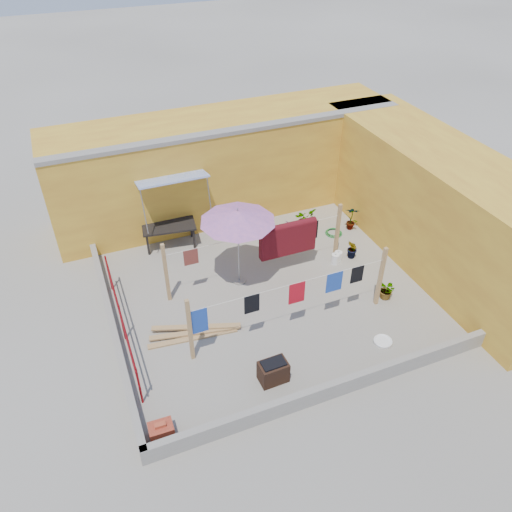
# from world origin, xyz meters

# --- Properties ---
(ground) EXTENTS (80.00, 80.00, 0.00)m
(ground) POSITION_xyz_m (0.00, 0.00, 0.00)
(ground) COLOR #9E998E
(ground) RESTS_ON ground
(wall_back) EXTENTS (11.00, 3.27, 3.21)m
(wall_back) POSITION_xyz_m (0.50, 4.69, 1.61)
(wall_back) COLOR gold
(wall_back) RESTS_ON ground
(wall_right) EXTENTS (2.40, 9.00, 3.20)m
(wall_right) POSITION_xyz_m (5.20, 0.00, 1.60)
(wall_right) COLOR gold
(wall_right) RESTS_ON ground
(parapet_front) EXTENTS (8.30, 0.16, 0.44)m
(parapet_front) POSITION_xyz_m (0.00, -3.58, 0.22)
(parapet_front) COLOR gray
(parapet_front) RESTS_ON ground
(parapet_left) EXTENTS (0.16, 7.30, 0.44)m
(parapet_left) POSITION_xyz_m (-4.08, 0.00, 0.22)
(parapet_left) COLOR gray
(parapet_left) RESTS_ON ground
(red_railing) EXTENTS (0.05, 4.20, 1.10)m
(red_railing) POSITION_xyz_m (-3.85, -0.20, 0.72)
(red_railing) COLOR maroon
(red_railing) RESTS_ON ground
(clothesline_rig) EXTENTS (5.09, 2.35, 1.80)m
(clothesline_rig) POSITION_xyz_m (0.72, 0.52, 1.03)
(clothesline_rig) COLOR tan
(clothesline_rig) RESTS_ON ground
(patio_umbrella) EXTENTS (2.44, 2.44, 2.37)m
(patio_umbrella) POSITION_xyz_m (-0.52, 0.80, 2.13)
(patio_umbrella) COLOR gray
(patio_umbrella) RESTS_ON ground
(outdoor_table) EXTENTS (1.66, 1.00, 0.73)m
(outdoor_table) POSITION_xyz_m (-1.85, 3.20, 0.66)
(outdoor_table) COLOR black
(outdoor_table) RESTS_ON ground
(brick_stack) EXTENTS (0.50, 0.37, 0.42)m
(brick_stack) POSITION_xyz_m (-3.66, -3.17, 0.18)
(brick_stack) COLOR #993623
(brick_stack) RESTS_ON ground
(lumber_pile) EXTENTS (2.32, 0.87, 0.14)m
(lumber_pile) POSITION_xyz_m (-2.25, -0.70, 0.07)
(lumber_pile) COLOR tan
(lumber_pile) RESTS_ON ground
(brazier) EXTENTS (0.64, 0.44, 0.57)m
(brazier) POSITION_xyz_m (-1.02, -2.69, 0.28)
(brazier) COLOR #321B13
(brazier) RESTS_ON ground
(white_basin) EXTENTS (0.46, 0.46, 0.08)m
(white_basin) POSITION_xyz_m (1.88, -2.67, 0.04)
(white_basin) COLOR white
(white_basin) RESTS_ON ground
(water_jug_a) EXTENTS (0.23, 0.23, 0.36)m
(water_jug_a) POSITION_xyz_m (2.35, 0.52, 0.16)
(water_jug_a) COLOR white
(water_jug_a) RESTS_ON ground
(water_jug_b) EXTENTS (0.22, 0.22, 0.35)m
(water_jug_b) POSITION_xyz_m (2.50, 0.61, 0.15)
(water_jug_b) COLOR white
(water_jug_b) RESTS_ON ground
(green_hose) EXTENTS (0.53, 0.53, 0.08)m
(green_hose) POSITION_xyz_m (3.07, 1.88, 0.04)
(green_hose) COLOR #186C26
(green_hose) RESTS_ON ground
(plant_back_a) EXTENTS (0.82, 0.79, 0.70)m
(plant_back_a) POSITION_xyz_m (2.33, 2.49, 0.35)
(plant_back_a) COLOR #235719
(plant_back_a) RESTS_ON ground
(plant_back_b) EXTENTS (0.41, 0.41, 0.71)m
(plant_back_b) POSITION_xyz_m (1.61, 2.03, 0.35)
(plant_back_b) COLOR #235719
(plant_back_b) RESTS_ON ground
(plant_right_a) EXTENTS (0.53, 0.50, 0.84)m
(plant_right_a) POSITION_xyz_m (3.70, 1.92, 0.42)
(plant_right_a) COLOR #235719
(plant_right_a) RESTS_ON ground
(plant_right_b) EXTENTS (0.34, 0.40, 0.64)m
(plant_right_b) POSITION_xyz_m (2.93, 0.56, 0.32)
(plant_right_b) COLOR #235719
(plant_right_b) RESTS_ON ground
(plant_right_c) EXTENTS (0.50, 0.56, 0.56)m
(plant_right_c) POSITION_xyz_m (2.86, -1.33, 0.28)
(plant_right_c) COLOR #235719
(plant_right_c) RESTS_ON ground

